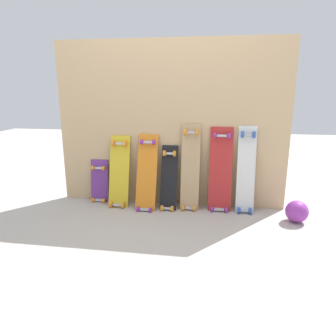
{
  "coord_description": "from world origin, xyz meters",
  "views": [
    {
      "loc": [
        0.49,
        -3.21,
        1.26
      ],
      "look_at": [
        0.0,
        -0.07,
        0.44
      ],
      "focal_mm": 33.1,
      "sensor_mm": 36.0,
      "label": 1
    }
  ],
  "objects_px": {
    "skateboard_orange": "(147,176)",
    "rubber_ball": "(297,211)",
    "skateboard_red": "(220,173)",
    "skateboard_white": "(246,173)",
    "skateboard_natural": "(190,170)",
    "skateboard_black": "(169,181)",
    "skateboard_yellow": "(119,174)",
    "skateboard_purple": "(100,184)"
  },
  "relations": [
    {
      "from": "skateboard_natural",
      "to": "skateboard_white",
      "type": "bearing_deg",
      "value": 0.72
    },
    {
      "from": "skateboard_white",
      "to": "rubber_ball",
      "type": "relative_size",
      "value": 4.45
    },
    {
      "from": "skateboard_yellow",
      "to": "skateboard_white",
      "type": "distance_m",
      "value": 1.36
    },
    {
      "from": "skateboard_natural",
      "to": "rubber_ball",
      "type": "height_order",
      "value": "skateboard_natural"
    },
    {
      "from": "skateboard_black",
      "to": "rubber_ball",
      "type": "relative_size",
      "value": 3.44
    },
    {
      "from": "skateboard_black",
      "to": "skateboard_red",
      "type": "relative_size",
      "value": 0.78
    },
    {
      "from": "skateboard_yellow",
      "to": "skateboard_orange",
      "type": "relative_size",
      "value": 0.96
    },
    {
      "from": "skateboard_purple",
      "to": "skateboard_white",
      "type": "xyz_separation_m",
      "value": [
        1.62,
        -0.04,
        0.21
      ]
    },
    {
      "from": "skateboard_white",
      "to": "rubber_ball",
      "type": "xyz_separation_m",
      "value": [
        0.48,
        -0.22,
        -0.31
      ]
    },
    {
      "from": "skateboard_red",
      "to": "skateboard_black",
      "type": "bearing_deg",
      "value": -176.28
    },
    {
      "from": "skateboard_orange",
      "to": "skateboard_black",
      "type": "height_order",
      "value": "skateboard_orange"
    },
    {
      "from": "skateboard_red",
      "to": "skateboard_orange",
      "type": "bearing_deg",
      "value": -175.38
    },
    {
      "from": "skateboard_purple",
      "to": "skateboard_red",
      "type": "height_order",
      "value": "skateboard_red"
    },
    {
      "from": "skateboard_white",
      "to": "skateboard_black",
      "type": "bearing_deg",
      "value": -177.63
    },
    {
      "from": "skateboard_purple",
      "to": "rubber_ball",
      "type": "relative_size",
      "value": 2.56
    },
    {
      "from": "skateboard_natural",
      "to": "skateboard_orange",
      "type": "bearing_deg",
      "value": -173.38
    },
    {
      "from": "skateboard_purple",
      "to": "skateboard_orange",
      "type": "xyz_separation_m",
      "value": [
        0.58,
        -0.1,
        0.15
      ]
    },
    {
      "from": "skateboard_yellow",
      "to": "skateboard_natural",
      "type": "distance_m",
      "value": 0.78
    },
    {
      "from": "skateboard_red",
      "to": "skateboard_white",
      "type": "xyz_separation_m",
      "value": [
        0.26,
        -0.0,
        0.01
      ]
    },
    {
      "from": "rubber_ball",
      "to": "skateboard_natural",
      "type": "bearing_deg",
      "value": 168.41
    },
    {
      "from": "skateboard_orange",
      "to": "rubber_ball",
      "type": "xyz_separation_m",
      "value": [
        1.52,
        -0.16,
        -0.25
      ]
    },
    {
      "from": "skateboard_red",
      "to": "skateboard_white",
      "type": "bearing_deg",
      "value": -0.45
    },
    {
      "from": "skateboard_natural",
      "to": "skateboard_red",
      "type": "xyz_separation_m",
      "value": [
        0.32,
        0.01,
        -0.01
      ]
    },
    {
      "from": "skateboard_white",
      "to": "skateboard_natural",
      "type": "bearing_deg",
      "value": -179.28
    },
    {
      "from": "skateboard_red",
      "to": "rubber_ball",
      "type": "bearing_deg",
      "value": -16.98
    },
    {
      "from": "skateboard_orange",
      "to": "skateboard_white",
      "type": "distance_m",
      "value": 1.04
    },
    {
      "from": "skateboard_purple",
      "to": "skateboard_orange",
      "type": "distance_m",
      "value": 0.6
    },
    {
      "from": "skateboard_black",
      "to": "skateboard_purple",
      "type": "bearing_deg",
      "value": 174.69
    },
    {
      "from": "skateboard_purple",
      "to": "skateboard_yellow",
      "type": "xyz_separation_m",
      "value": [
        0.26,
        -0.07,
        0.14
      ]
    },
    {
      "from": "skateboard_white",
      "to": "skateboard_orange",
      "type": "bearing_deg",
      "value": -176.65
    },
    {
      "from": "skateboard_orange",
      "to": "rubber_ball",
      "type": "distance_m",
      "value": 1.55
    },
    {
      "from": "skateboard_orange",
      "to": "rubber_ball",
      "type": "relative_size",
      "value": 3.99
    },
    {
      "from": "skateboard_purple",
      "to": "rubber_ball",
      "type": "bearing_deg",
      "value": -7.24
    },
    {
      "from": "skateboard_yellow",
      "to": "skateboard_purple",
      "type": "bearing_deg",
      "value": 164.83
    },
    {
      "from": "skateboard_purple",
      "to": "skateboard_black",
      "type": "distance_m",
      "value": 0.82
    },
    {
      "from": "skateboard_red",
      "to": "skateboard_natural",
      "type": "bearing_deg",
      "value": -178.33
    },
    {
      "from": "skateboard_white",
      "to": "rubber_ball",
      "type": "height_order",
      "value": "skateboard_white"
    },
    {
      "from": "skateboard_natural",
      "to": "skateboard_white",
      "type": "distance_m",
      "value": 0.58
    },
    {
      "from": "skateboard_purple",
      "to": "skateboard_black",
      "type": "bearing_deg",
      "value": -5.31
    },
    {
      "from": "skateboard_yellow",
      "to": "skateboard_black",
      "type": "height_order",
      "value": "skateboard_yellow"
    },
    {
      "from": "skateboard_natural",
      "to": "skateboard_purple",
      "type": "bearing_deg",
      "value": 177.28
    },
    {
      "from": "skateboard_red",
      "to": "rubber_ball",
      "type": "relative_size",
      "value": 4.39
    }
  ]
}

